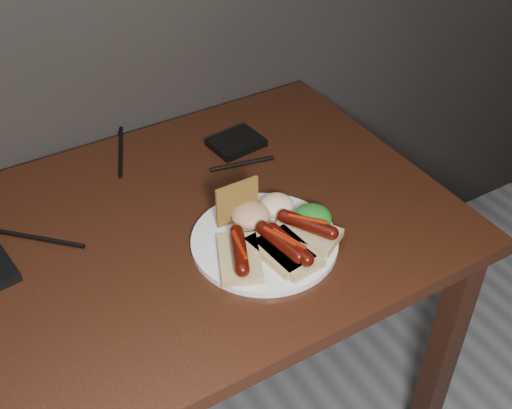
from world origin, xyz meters
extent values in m
cube|color=#391C0E|center=(0.00, 1.38, 0.73)|extent=(1.40, 0.70, 0.03)
cube|color=#391C0E|center=(0.65, 1.08, 0.36)|extent=(0.05, 0.05, 0.72)
cube|color=#391C0E|center=(0.65, 1.68, 0.36)|extent=(0.05, 0.05, 0.72)
cube|color=black|center=(0.41, 1.56, 0.76)|extent=(0.12, 0.10, 0.02)
cylinder|color=black|center=(-0.04, 1.48, 0.75)|extent=(0.13, 0.13, 0.01)
cylinder|color=black|center=(0.19, 1.68, 0.75)|extent=(0.09, 0.21, 0.01)
cylinder|color=black|center=(0.39, 1.49, 0.75)|extent=(0.14, 0.04, 0.01)
cylinder|color=white|center=(0.30, 1.26, 0.76)|extent=(0.33, 0.33, 0.01)
cube|color=tan|center=(0.24, 1.23, 0.77)|extent=(0.11, 0.13, 0.02)
cylinder|color=#450804|center=(0.24, 1.23, 0.79)|extent=(0.06, 0.10, 0.02)
sphere|color=#450804|center=(0.22, 1.19, 0.79)|extent=(0.03, 0.02, 0.02)
sphere|color=#450804|center=(0.26, 1.27, 0.79)|extent=(0.03, 0.02, 0.02)
cylinder|color=maroon|center=(0.24, 1.23, 0.80)|extent=(0.02, 0.07, 0.01)
cube|color=tan|center=(0.31, 1.21, 0.77)|extent=(0.09, 0.12, 0.02)
cylinder|color=#450804|center=(0.31, 1.21, 0.79)|extent=(0.04, 0.10, 0.02)
sphere|color=#450804|center=(0.31, 1.17, 0.79)|extent=(0.03, 0.02, 0.02)
sphere|color=#450804|center=(0.30, 1.26, 0.79)|extent=(0.03, 0.02, 0.02)
cylinder|color=maroon|center=(0.31, 1.21, 0.80)|extent=(0.03, 0.07, 0.01)
cube|color=tan|center=(0.37, 1.23, 0.77)|extent=(0.12, 0.13, 0.02)
cylinder|color=#450804|center=(0.37, 1.23, 0.79)|extent=(0.07, 0.09, 0.02)
sphere|color=#450804|center=(0.40, 1.19, 0.79)|extent=(0.03, 0.02, 0.02)
sphere|color=#450804|center=(0.35, 1.27, 0.79)|extent=(0.03, 0.02, 0.02)
cylinder|color=maroon|center=(0.37, 1.23, 0.80)|extent=(0.05, 0.06, 0.01)
cube|color=tan|center=(0.32, 1.20, 0.77)|extent=(0.08, 0.12, 0.02)
cylinder|color=#450804|center=(0.32, 1.20, 0.79)|extent=(0.03, 0.10, 0.02)
sphere|color=#450804|center=(0.32, 1.15, 0.79)|extent=(0.03, 0.02, 0.02)
sphere|color=#450804|center=(0.31, 1.25, 0.79)|extent=(0.03, 0.02, 0.02)
cylinder|color=maroon|center=(0.32, 1.20, 0.80)|extent=(0.03, 0.07, 0.01)
cube|color=olive|center=(0.29, 1.33, 0.80)|extent=(0.08, 0.01, 0.08)
ellipsoid|color=#0F4F16|center=(0.40, 1.25, 0.78)|extent=(0.07, 0.07, 0.04)
ellipsoid|color=maroon|center=(0.30, 1.31, 0.78)|extent=(0.07, 0.07, 0.04)
ellipsoid|color=#EEE7CD|center=(0.36, 1.31, 0.78)|extent=(0.06, 0.06, 0.04)
camera|label=1|loc=(-0.14, 0.54, 1.54)|focal=45.00mm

